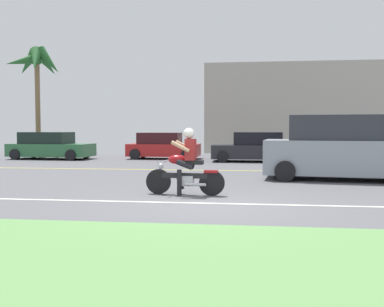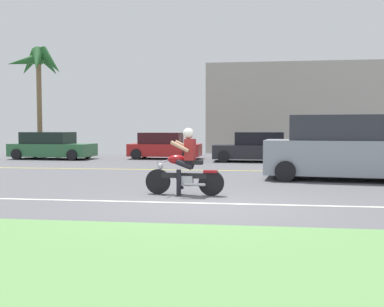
% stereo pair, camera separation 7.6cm
% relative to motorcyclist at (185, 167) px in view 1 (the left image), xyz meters
% --- Properties ---
extents(ground, '(56.00, 30.00, 0.04)m').
position_rel_motorcyclist_xyz_m(ground, '(0.70, 1.70, -0.71)').
color(ground, '#545459').
extents(grass_median, '(56.00, 3.80, 0.06)m').
position_rel_motorcyclist_xyz_m(grass_median, '(0.70, -5.40, -0.66)').
color(grass_median, '#5B8C4C').
rests_on(grass_median, ground).
extents(lane_line_near, '(50.40, 0.12, 0.01)m').
position_rel_motorcyclist_xyz_m(lane_line_near, '(0.70, -1.14, -0.69)').
color(lane_line_near, silver).
rests_on(lane_line_near, ground).
extents(lane_line_far, '(50.40, 0.12, 0.01)m').
position_rel_motorcyclist_xyz_m(lane_line_far, '(0.70, 6.35, -0.69)').
color(lane_line_far, yellow).
rests_on(lane_line_far, ground).
extents(motorcyclist, '(1.96, 0.64, 1.64)m').
position_rel_motorcyclist_xyz_m(motorcyclist, '(0.00, 0.00, 0.00)').
color(motorcyclist, black).
rests_on(motorcyclist, ground).
extents(suv_nearby, '(5.21, 2.70, 2.04)m').
position_rel_motorcyclist_xyz_m(suv_nearby, '(4.57, 3.79, 0.29)').
color(suv_nearby, '#8C939E').
rests_on(suv_nearby, ground).
extents(parked_car_0, '(4.46, 2.24, 1.44)m').
position_rel_motorcyclist_xyz_m(parked_car_0, '(-8.95, 11.63, -0.02)').
color(parked_car_0, '#2D663D').
rests_on(parked_car_0, ground).
extents(parked_car_1, '(3.85, 1.94, 1.41)m').
position_rel_motorcyclist_xyz_m(parked_car_1, '(-3.01, 12.54, -0.03)').
color(parked_car_1, '#AD1E1E').
rests_on(parked_car_1, ground).
extents(parked_car_2, '(3.99, 2.02, 1.45)m').
position_rel_motorcyclist_xyz_m(parked_car_2, '(1.84, 11.19, -0.01)').
color(parked_car_2, '#232328').
rests_on(parked_car_2, ground).
extents(palm_tree_0, '(3.36, 3.42, 6.34)m').
position_rel_motorcyclist_xyz_m(palm_tree_0, '(-10.60, 13.59, 4.53)').
color(palm_tree_0, brown).
rests_on(palm_tree_0, ground).
extents(building_far, '(18.29, 4.00, 5.86)m').
position_rel_motorcyclist_xyz_m(building_far, '(7.87, 19.70, 2.23)').
color(building_far, '#A8A399').
rests_on(building_far, ground).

